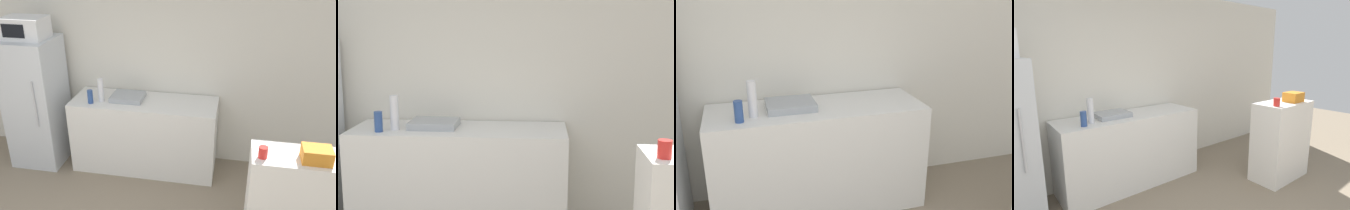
% 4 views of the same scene
% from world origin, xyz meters
% --- Properties ---
extents(wall_back, '(8.00, 0.06, 2.60)m').
position_xyz_m(wall_back, '(0.00, 2.76, 1.30)').
color(wall_back, silver).
rests_on(wall_back, ground_plane).
extents(counter, '(1.80, 0.63, 0.93)m').
position_xyz_m(counter, '(0.28, 2.40, 0.47)').
color(counter, silver).
rests_on(counter, ground_plane).
extents(sink_basin, '(0.40, 0.33, 0.06)m').
position_xyz_m(sink_basin, '(0.07, 2.42, 0.96)').
color(sink_basin, '#9EA3A8').
rests_on(sink_basin, counter).
extents(bottle_tall, '(0.07, 0.07, 0.29)m').
position_xyz_m(bottle_tall, '(-0.24, 2.31, 1.08)').
color(bottle_tall, silver).
rests_on(bottle_tall, counter).
extents(bottle_short, '(0.07, 0.07, 0.17)m').
position_xyz_m(bottle_short, '(-0.35, 2.22, 1.02)').
color(bottle_short, '#2D4C8C').
rests_on(bottle_short, counter).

